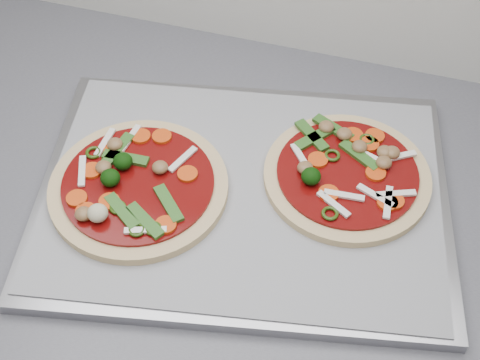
# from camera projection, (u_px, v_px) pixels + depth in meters

# --- Properties ---
(baking_tray) EXTENTS (0.56, 0.46, 0.02)m
(baking_tray) POSITION_uv_depth(u_px,v_px,m) (243.00, 194.00, 0.82)
(baking_tray) COLOR gray
(baking_tray) RESTS_ON countertop
(parchment) EXTENTS (0.53, 0.43, 0.00)m
(parchment) POSITION_uv_depth(u_px,v_px,m) (243.00, 190.00, 0.82)
(parchment) COLOR gray
(parchment) RESTS_ON baking_tray
(pizza_left) EXTENTS (0.26, 0.26, 0.04)m
(pizza_left) POSITION_uv_depth(u_px,v_px,m) (136.00, 186.00, 0.81)
(pizza_left) COLOR #D2B881
(pizza_left) RESTS_ON parchment
(pizza_right) EXTENTS (0.22, 0.22, 0.03)m
(pizza_right) POSITION_uv_depth(u_px,v_px,m) (347.00, 173.00, 0.82)
(pizza_right) COLOR #D2B881
(pizza_right) RESTS_ON parchment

